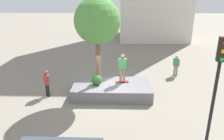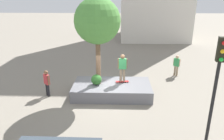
# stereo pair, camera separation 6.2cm
# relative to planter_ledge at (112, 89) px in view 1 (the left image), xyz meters

# --- Properties ---
(ground_plane) EXTENTS (120.00, 120.00, 0.00)m
(ground_plane) POSITION_rel_planter_ledge_xyz_m (0.22, 0.19, -0.36)
(ground_plane) COLOR gray
(planter_ledge) EXTENTS (4.68, 2.53, 0.71)m
(planter_ledge) POSITION_rel_planter_ledge_xyz_m (0.00, 0.00, 0.00)
(planter_ledge) COLOR slate
(planter_ledge) RESTS_ON ground
(plaza_tree) EXTENTS (2.60, 2.60, 5.05)m
(plaza_tree) POSITION_rel_planter_ledge_xyz_m (0.81, -0.08, 4.08)
(plaza_tree) COLOR brown
(plaza_tree) RESTS_ON planter_ledge
(boxwood_shrub) EXTENTS (0.63, 0.63, 0.63)m
(boxwood_shrub) POSITION_rel_planter_ledge_xyz_m (0.93, 0.10, 0.67)
(boxwood_shrub) COLOR #2D6628
(boxwood_shrub) RESTS_ON planter_ledge
(skateboard) EXTENTS (0.82, 0.33, 0.07)m
(skateboard) POSITION_rel_planter_ledge_xyz_m (-0.62, -0.27, 0.41)
(skateboard) COLOR #A51E1E
(skateboard) RESTS_ON planter_ledge
(skateboarder) EXTENTS (0.58, 0.27, 1.72)m
(skateboarder) POSITION_rel_planter_ledge_xyz_m (-0.62, -0.27, 1.42)
(skateboarder) COLOR #847056
(skateboarder) RESTS_ON skateboard
(traffic_light_median) EXTENTS (0.32, 0.36, 4.53)m
(traffic_light_median) POSITION_rel_planter_ledge_xyz_m (-3.85, 4.86, 2.73)
(traffic_light_median) COLOR black
(traffic_light_median) RESTS_ON ground
(bystander_watching) EXTENTS (0.44, 0.44, 1.64)m
(bystander_watching) POSITION_rel_planter_ledge_xyz_m (3.88, 0.28, 0.59)
(bystander_watching) COLOR black
(bystander_watching) RESTS_ON ground
(passerby_with_bag) EXTENTS (0.45, 0.42, 1.61)m
(passerby_with_bag) POSITION_rel_planter_ledge_xyz_m (-4.73, -3.43, 0.57)
(passerby_with_bag) COLOR #847056
(passerby_with_bag) RESTS_ON ground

